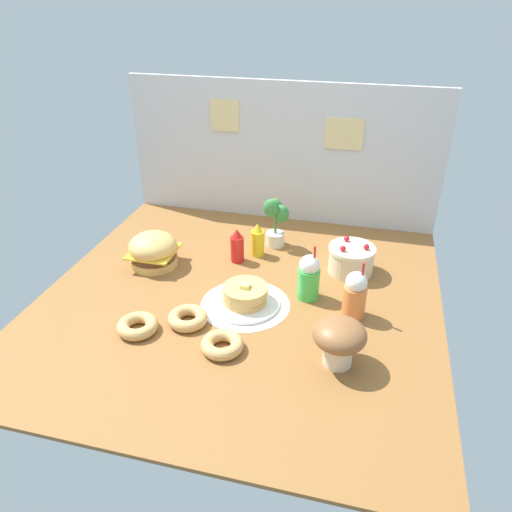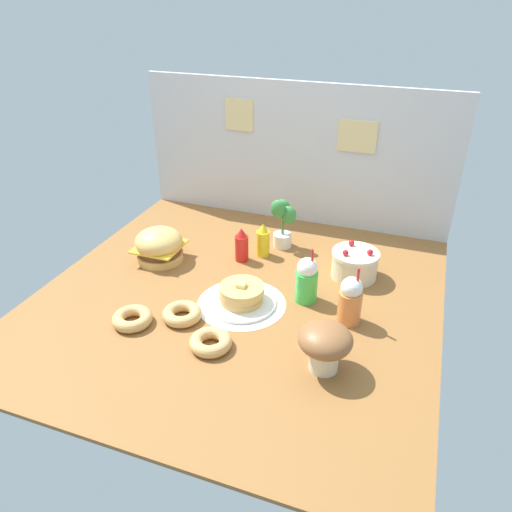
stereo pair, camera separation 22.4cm
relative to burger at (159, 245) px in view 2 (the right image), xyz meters
name	(u,v)px [view 2 (the right image)]	position (x,y,z in m)	size (l,w,h in m)	color
ground_plane	(237,298)	(0.58, -0.21, -0.11)	(2.07, 2.07, 0.02)	brown
back_wall	(294,154)	(0.58, 0.82, 0.37)	(2.07, 0.04, 0.93)	silver
doily_mat	(242,304)	(0.62, -0.26, -0.09)	(0.46, 0.46, 0.00)	white
burger	(159,245)	(0.00, 0.00, 0.00)	(0.28, 0.28, 0.20)	#DBA859
pancake_stack	(241,296)	(0.62, -0.26, -0.05)	(0.36, 0.36, 0.13)	white
layer_cake	(355,264)	(1.12, 0.20, -0.01)	(0.26, 0.26, 0.19)	beige
ketchup_bottle	(242,245)	(0.46, 0.16, 0.00)	(0.08, 0.08, 0.21)	red
mustard_bottle	(263,241)	(0.56, 0.26, 0.00)	(0.08, 0.08, 0.21)	yellow
cream_soda_cup	(307,280)	(0.93, -0.11, 0.03)	(0.12, 0.12, 0.32)	green
orange_float_cup	(350,300)	(1.17, -0.22, 0.03)	(0.12, 0.12, 0.32)	orange
donut_pink_glaze	(132,318)	(0.18, -0.60, -0.06)	(0.20, 0.20, 0.06)	tan
donut_chocolate	(182,314)	(0.39, -0.48, -0.06)	(0.20, 0.20, 0.06)	tan
donut_vanilla	(211,342)	(0.62, -0.63, -0.06)	(0.20, 0.20, 0.06)	tan
potted_plant	(283,221)	(0.63, 0.41, 0.08)	(0.15, 0.13, 0.32)	white
mushroom_stool	(325,343)	(1.13, -0.59, 0.04)	(0.23, 0.23, 0.22)	beige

